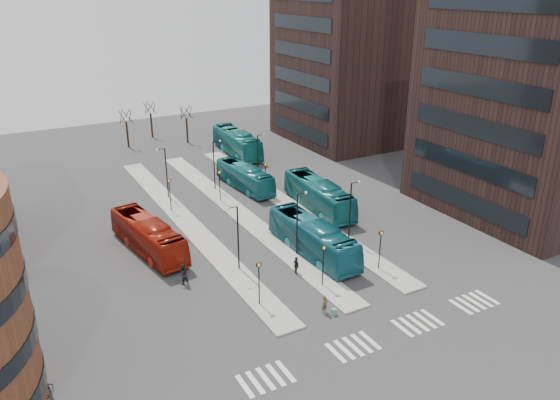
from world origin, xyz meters
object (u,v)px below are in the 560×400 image
red_bus (148,236)px  teal_bus_a (313,238)px  traveller (325,304)px  bicycle_far (40,390)px  teal_bus_c (319,195)px  commuter_c (308,240)px  teal_bus_b (245,177)px  teal_bus_d (237,142)px  commuter_a (183,274)px  commuter_b (296,265)px  suitcase (334,312)px

red_bus → teal_bus_a: bearing=-39.8°
traveller → bicycle_far: (-20.56, 0.83, -0.34)m
teal_bus_c → commuter_c: (-6.19, -7.86, -0.87)m
teal_bus_b → bicycle_far: size_ratio=6.58×
teal_bus_d → traveller: bearing=-103.0°
teal_bus_d → commuter_a: 37.99m
traveller → commuter_a: commuter_a is taller
red_bus → teal_bus_c: size_ratio=0.96×
red_bus → bicycle_far: size_ratio=7.14×
teal_bus_a → teal_bus_d: size_ratio=0.93×
teal_bus_d → commuter_c: size_ratio=7.84×
commuter_b → teal_bus_d: bearing=-14.0°
commuter_a → commuter_c: (12.87, 0.59, -0.10)m
traveller → suitcase: bearing=-68.1°
commuter_a → commuter_b: 9.86m
suitcase → commuter_b: size_ratio=0.31×
suitcase → commuter_b: bearing=97.3°
teal_bus_c → commuter_b: 15.14m
teal_bus_a → teal_bus_c: bearing=52.9°
teal_bus_b → teal_bus_c: bearing=-70.7°
teal_bus_a → commuter_b: teal_bus_a is taller
suitcase → teal_bus_a: 10.41m
teal_bus_a → teal_bus_b: (2.02, 19.12, -0.18)m
teal_bus_a → traveller: teal_bus_a is taller
suitcase → red_bus: bearing=131.3°
suitcase → teal_bus_c: teal_bus_c is taller
suitcase → teal_bus_c: (10.40, 18.54, 1.45)m
red_bus → commuter_a: red_bus is taller
teal_bus_a → teal_bus_c: teal_bus_c is taller
teal_bus_c → commuter_a: (-19.07, -8.45, -0.78)m
teal_bus_a → commuter_a: 12.66m
traveller → commuter_b: (1.20, 6.40, 0.03)m
teal_bus_a → bicycle_far: bearing=-163.6°
commuter_b → teal_bus_a: bearing=-49.5°
teal_bus_c → commuter_c: bearing=-124.7°
red_bus → commuter_a: bearing=-92.9°
traveller → teal_bus_c: bearing=38.5°
teal_bus_c → bicycle_far: bearing=-147.8°
traveller → commuter_c: 11.17m
teal_bus_c → teal_bus_d: teal_bus_d is taller
red_bus → traveller: 19.22m
teal_bus_c → teal_bus_d: 23.91m
red_bus → teal_bus_c: teal_bus_c is taller
bicycle_far → teal_bus_a: bearing=-90.4°
commuter_a → teal_bus_b: bearing=-138.6°
suitcase → teal_bus_b: size_ratio=0.05×
suitcase → teal_bus_a: teal_bus_a is taller
bicycle_far → teal_bus_d: bearing=-56.6°
suitcase → commuter_a: bearing=143.6°
red_bus → teal_bus_d: bearing=41.3°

